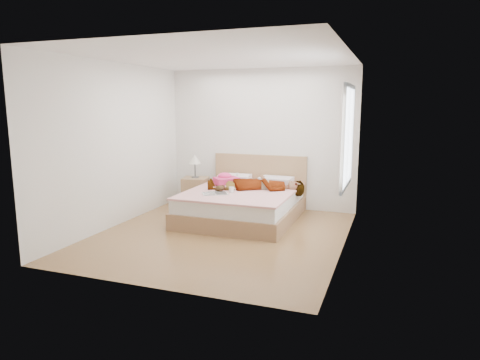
{
  "coord_description": "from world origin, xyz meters",
  "views": [
    {
      "loc": [
        2.38,
        -5.73,
        1.93
      ],
      "look_at": [
        0.0,
        0.85,
        0.7
      ],
      "focal_mm": 32.0,
      "sensor_mm": 36.0,
      "label": 1
    }
  ],
  "objects_px": {
    "coffee_mug": "(232,190)",
    "plush_toy": "(220,188)",
    "woman": "(256,182)",
    "bed": "(244,203)",
    "towel": "(226,180)",
    "nightstand": "(195,190)",
    "magazine": "(215,193)",
    "phone": "(237,174)"
  },
  "relations": [
    {
      "from": "bed",
      "to": "coffee_mug",
      "type": "bearing_deg",
      "value": -105.0
    },
    {
      "from": "coffee_mug",
      "to": "nightstand",
      "type": "xyz_separation_m",
      "value": [
        -1.05,
        0.81,
        -0.23
      ]
    },
    {
      "from": "magazine",
      "to": "bed",
      "type": "bearing_deg",
      "value": 60.8
    },
    {
      "from": "magazine",
      "to": "towel",
      "type": "bearing_deg",
      "value": 99.23
    },
    {
      "from": "magazine",
      "to": "coffee_mug",
      "type": "relative_size",
      "value": 3.91
    },
    {
      "from": "magazine",
      "to": "plush_toy",
      "type": "distance_m",
      "value": 0.2
    },
    {
      "from": "coffee_mug",
      "to": "magazine",
      "type": "bearing_deg",
      "value": -136.28
    },
    {
      "from": "magazine",
      "to": "nightstand",
      "type": "distance_m",
      "value": 1.33
    },
    {
      "from": "magazine",
      "to": "plush_toy",
      "type": "bearing_deg",
      "value": 87.62
    },
    {
      "from": "phone",
      "to": "plush_toy",
      "type": "xyz_separation_m",
      "value": [
        0.02,
        -0.87,
        -0.11
      ]
    },
    {
      "from": "bed",
      "to": "plush_toy",
      "type": "height_order",
      "value": "bed"
    },
    {
      "from": "phone",
      "to": "plush_toy",
      "type": "relative_size",
      "value": 0.39
    },
    {
      "from": "towel",
      "to": "magazine",
      "type": "height_order",
      "value": "towel"
    },
    {
      "from": "coffee_mug",
      "to": "plush_toy",
      "type": "height_order",
      "value": "plush_toy"
    },
    {
      "from": "towel",
      "to": "plush_toy",
      "type": "bearing_deg",
      "value": -77.19
    },
    {
      "from": "woman",
      "to": "coffee_mug",
      "type": "xyz_separation_m",
      "value": [
        -0.28,
        -0.47,
        -0.07
      ]
    },
    {
      "from": "coffee_mug",
      "to": "towel",
      "type": "bearing_deg",
      "value": 119.24
    },
    {
      "from": "phone",
      "to": "towel",
      "type": "relative_size",
      "value": 0.16
    },
    {
      "from": "coffee_mug",
      "to": "bed",
      "type": "bearing_deg",
      "value": 75.0
    },
    {
      "from": "bed",
      "to": "towel",
      "type": "relative_size",
      "value": 3.95
    },
    {
      "from": "coffee_mug",
      "to": "nightstand",
      "type": "bearing_deg",
      "value": 142.54
    },
    {
      "from": "coffee_mug",
      "to": "phone",
      "type": "bearing_deg",
      "value": 104.48
    },
    {
      "from": "towel",
      "to": "coffee_mug",
      "type": "bearing_deg",
      "value": -60.76
    },
    {
      "from": "bed",
      "to": "towel",
      "type": "height_order",
      "value": "bed"
    },
    {
      "from": "plush_toy",
      "to": "nightstand",
      "type": "distance_m",
      "value": 1.2
    },
    {
      "from": "plush_toy",
      "to": "nightstand",
      "type": "xyz_separation_m",
      "value": [
        -0.85,
        0.81,
        -0.24
      ]
    },
    {
      "from": "coffee_mug",
      "to": "plush_toy",
      "type": "distance_m",
      "value": 0.2
    },
    {
      "from": "magazine",
      "to": "plush_toy",
      "type": "relative_size",
      "value": 2.24
    },
    {
      "from": "woman",
      "to": "phone",
      "type": "height_order",
      "value": "woman"
    },
    {
      "from": "bed",
      "to": "towel",
      "type": "xyz_separation_m",
      "value": [
        -0.43,
        0.28,
        0.32
      ]
    },
    {
      "from": "towel",
      "to": "magazine",
      "type": "relative_size",
      "value": 1.08
    },
    {
      "from": "bed",
      "to": "plush_toy",
      "type": "distance_m",
      "value": 0.54
    },
    {
      "from": "woman",
      "to": "phone",
      "type": "relative_size",
      "value": 19.45
    },
    {
      "from": "magazine",
      "to": "woman",
      "type": "bearing_deg",
      "value": 53.89
    },
    {
      "from": "woman",
      "to": "nightstand",
      "type": "height_order",
      "value": "nightstand"
    },
    {
      "from": "nightstand",
      "to": "bed",
      "type": "bearing_deg",
      "value": -22.35
    },
    {
      "from": "woman",
      "to": "coffee_mug",
      "type": "bearing_deg",
      "value": -47.56
    },
    {
      "from": "phone",
      "to": "bed",
      "type": "xyz_separation_m",
      "value": [
        0.31,
        -0.53,
        -0.4
      ]
    },
    {
      "from": "plush_toy",
      "to": "phone",
      "type": "bearing_deg",
      "value": 91.4
    },
    {
      "from": "towel",
      "to": "coffee_mug",
      "type": "xyz_separation_m",
      "value": [
        0.34,
        -0.61,
        -0.04
      ]
    },
    {
      "from": "bed",
      "to": "magazine",
      "type": "height_order",
      "value": "bed"
    },
    {
      "from": "phone",
      "to": "nightstand",
      "type": "xyz_separation_m",
      "value": [
        -0.83,
        -0.06,
        -0.34
      ]
    }
  ]
}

